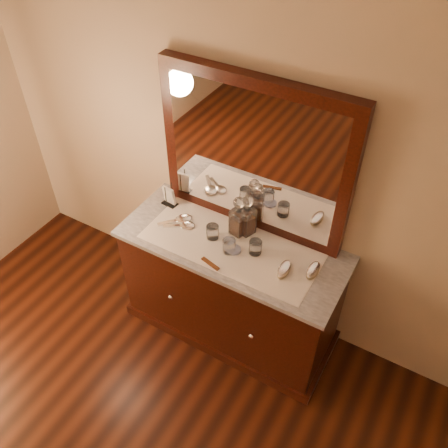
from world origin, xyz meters
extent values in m
plane|color=tan|center=(0.00, 2.25, 1.40)|extent=(4.50, 4.50, 0.00)
cube|color=black|center=(0.00, 1.96, 0.41)|extent=(1.40, 0.55, 0.82)
cube|color=black|center=(0.00, 1.96, 0.04)|extent=(1.46, 0.59, 0.08)
sphere|color=silver|center=(-0.30, 1.67, 0.45)|extent=(0.04, 0.04, 0.04)
sphere|color=silver|center=(0.30, 1.67, 0.45)|extent=(0.04, 0.04, 0.04)
cube|color=silver|center=(0.00, 1.96, 0.83)|extent=(1.44, 0.59, 0.03)
cube|color=black|center=(0.00, 2.20, 1.35)|extent=(1.20, 0.08, 1.00)
cube|color=white|center=(0.00, 2.17, 1.35)|extent=(1.06, 0.01, 0.86)
cube|color=white|center=(0.00, 1.94, 0.85)|extent=(1.10, 0.45, 0.00)
cylinder|color=silver|center=(0.04, 1.91, 0.86)|extent=(0.10, 0.10, 0.01)
cube|color=brown|center=(-0.03, 1.74, 0.86)|extent=(0.14, 0.06, 0.01)
cube|color=black|center=(-0.55, 2.08, 0.85)|extent=(0.11, 0.08, 0.01)
cylinder|color=black|center=(-0.56, 2.05, 0.93)|extent=(0.01, 0.01, 0.16)
cylinder|color=black|center=(-0.55, 2.11, 0.93)|extent=(0.01, 0.01, 0.16)
cube|color=white|center=(-0.55, 2.08, 0.93)|extent=(0.09, 0.05, 0.13)
cube|color=brown|center=(-0.02, 2.06, 0.92)|extent=(0.08, 0.08, 0.13)
cube|color=white|center=(-0.02, 2.06, 0.95)|extent=(0.10, 0.10, 0.18)
cylinder|color=white|center=(-0.02, 2.06, 1.05)|extent=(0.04, 0.04, 0.03)
sphere|color=white|center=(-0.02, 2.06, 1.10)|extent=(0.08, 0.08, 0.07)
cube|color=brown|center=(0.03, 2.09, 0.92)|extent=(0.09, 0.09, 0.13)
cube|color=white|center=(0.03, 2.09, 0.95)|extent=(0.11, 0.11, 0.19)
cylinder|color=white|center=(0.03, 2.09, 1.06)|extent=(0.05, 0.05, 0.03)
sphere|color=white|center=(0.03, 2.09, 1.11)|extent=(0.09, 0.09, 0.07)
ellipsoid|color=#95835B|center=(0.37, 1.90, 0.87)|extent=(0.08, 0.15, 0.02)
ellipsoid|color=silver|center=(0.37, 1.90, 0.88)|extent=(0.08, 0.15, 0.02)
ellipsoid|color=#95835B|center=(0.52, 1.98, 0.86)|extent=(0.07, 0.15, 0.02)
ellipsoid|color=silver|center=(0.52, 1.98, 0.88)|extent=(0.07, 0.15, 0.02)
ellipsoid|color=silver|center=(-0.38, 1.99, 0.86)|extent=(0.14, 0.14, 0.02)
cube|color=silver|center=(-0.45, 1.91, 0.86)|extent=(0.11, 0.13, 0.01)
ellipsoid|color=silver|center=(-0.33, 1.95, 0.86)|extent=(0.13, 0.12, 0.02)
cube|color=silver|center=(-0.40, 1.90, 0.86)|extent=(0.12, 0.09, 0.01)
cylinder|color=white|center=(-0.13, 1.95, 0.90)|extent=(0.08, 0.08, 0.09)
cylinder|color=white|center=(0.16, 1.96, 0.90)|extent=(0.08, 0.08, 0.09)
cylinder|color=white|center=(0.01, 1.89, 0.90)|extent=(0.08, 0.08, 0.09)
camera|label=1|loc=(0.99, 0.15, 2.92)|focal=37.93mm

